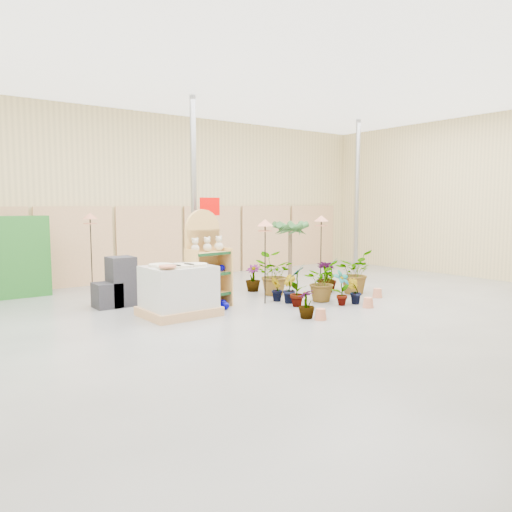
{
  "coord_description": "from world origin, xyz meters",
  "views": [
    {
      "loc": [
        -5.73,
        -6.62,
        2.06
      ],
      "look_at": [
        0.3,
        1.5,
        1.0
      ],
      "focal_mm": 35.0,
      "sensor_mm": 36.0,
      "label": 1
    }
  ],
  "objects_px": {
    "pallet_stack": "(179,291)",
    "bird_table_front": "(265,226)",
    "potted_plant_2": "(321,281)",
    "display_shelf": "(205,262)"
  },
  "relations": [
    {
      "from": "bird_table_front",
      "to": "potted_plant_2",
      "type": "xyz_separation_m",
      "value": [
        1.12,
        -0.49,
        -1.19
      ]
    },
    {
      "from": "pallet_stack",
      "to": "bird_table_front",
      "type": "bearing_deg",
      "value": -3.14
    },
    {
      "from": "potted_plant_2",
      "to": "pallet_stack",
      "type": "bearing_deg",
      "value": 169.66
    },
    {
      "from": "bird_table_front",
      "to": "pallet_stack",
      "type": "bearing_deg",
      "value": 178.01
    },
    {
      "from": "pallet_stack",
      "to": "bird_table_front",
      "type": "distance_m",
      "value": 2.28
    },
    {
      "from": "pallet_stack",
      "to": "potted_plant_2",
      "type": "height_order",
      "value": "pallet_stack"
    },
    {
      "from": "pallet_stack",
      "to": "bird_table_front",
      "type": "xyz_separation_m",
      "value": [
        1.96,
        -0.07,
        1.16
      ]
    },
    {
      "from": "display_shelf",
      "to": "potted_plant_2",
      "type": "relative_size",
      "value": 2.28
    },
    {
      "from": "display_shelf",
      "to": "pallet_stack",
      "type": "bearing_deg",
      "value": -157.16
    },
    {
      "from": "bird_table_front",
      "to": "potted_plant_2",
      "type": "bearing_deg",
      "value": -23.83
    }
  ]
}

